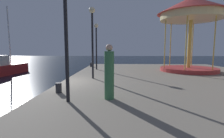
{
  "coord_description": "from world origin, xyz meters",
  "views": [
    {
      "loc": [
        3.02,
        -8.78,
        2.53
      ],
      "look_at": [
        2.65,
        4.24,
        1.02
      ],
      "focal_mm": 26.52,
      "sensor_mm": 36.0,
      "label": 1
    }
  ],
  "objects": [
    {
      "name": "lamp_post_far_end",
      "position": [
        1.24,
        5.7,
        3.55
      ],
      "size": [
        0.36,
        0.36,
        3.98
      ],
      "color": "black",
      "rests_on": "quay_dock"
    },
    {
      "name": "sailboat_red",
      "position": [
        -8.53,
        7.61,
        0.76
      ],
      "size": [
        2.17,
        5.17,
        7.07
      ],
      "color": "maroon",
      "rests_on": "ground"
    },
    {
      "name": "carousel",
      "position": [
        8.85,
        4.76,
        5.22
      ],
      "size": [
        5.21,
        5.21,
        5.85
      ],
      "color": "#B23333",
      "rests_on": "quay_dock"
    },
    {
      "name": "quay_dock",
      "position": [
        6.89,
        0.0,
        0.4
      ],
      "size": [
        13.79,
        22.81,
        0.8
      ],
      "primitive_type": "cube",
      "color": "gray",
      "rests_on": "ground"
    },
    {
      "name": "bollard_south",
      "position": [
        0.66,
        -2.27,
        1.0
      ],
      "size": [
        0.24,
        0.24,
        0.4
      ],
      "primitive_type": "cylinder",
      "color": "#2D2D33",
      "rests_on": "quay_dock"
    },
    {
      "name": "lamp_post_near_edge",
      "position": [
        1.39,
        -3.42,
        3.72
      ],
      "size": [
        0.36,
        0.36,
        4.27
      ],
      "color": "black",
      "rests_on": "quay_dock"
    },
    {
      "name": "ground_plane",
      "position": [
        0.0,
        0.0,
        0.0
      ],
      "size": [
        120.0,
        120.0,
        0.0
      ],
      "primitive_type": "plane",
      "color": "black"
    },
    {
      "name": "person_near_carousel",
      "position": [
        2.76,
        -3.07,
        1.71
      ],
      "size": [
        0.34,
        0.34,
        1.92
      ],
      "color": "#387247",
      "rests_on": "quay_dock"
    },
    {
      "name": "bollard_center",
      "position": [
        0.4,
        8.04,
        1.0
      ],
      "size": [
        0.24,
        0.24,
        0.4
      ],
      "primitive_type": "cylinder",
      "color": "#2D2D33",
      "rests_on": "quay_dock"
    },
    {
      "name": "lamp_post_mid_promenade",
      "position": [
        1.57,
        1.14,
        3.69
      ],
      "size": [
        0.36,
        0.36,
        4.21
      ],
      "color": "black",
      "rests_on": "quay_dock"
    }
  ]
}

